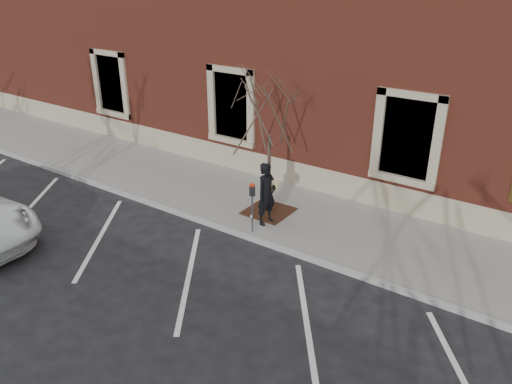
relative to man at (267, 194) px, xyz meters
The scene contains 9 objects.
ground 1.31m from the man, 106.67° to the right, with size 120.00×120.00×0.00m, color #28282B.
sidewalk_near 1.38m from the man, 103.49° to the left, with size 40.00×3.50×0.15m, color gray.
curb_near 1.29m from the man, 105.71° to the right, with size 40.00×0.12×0.15m, color #9E9E99.
parking_stripes 3.16m from the man, 94.47° to the right, with size 28.00×4.40×0.01m, color silver, non-canonical shape.
building_civic 7.57m from the man, 91.92° to the left, with size 40.00×8.62×8.00m.
man is the anchor object (origin of this frame).
parking_meter 0.64m from the man, 93.78° to the right, with size 0.13×0.10×1.40m.
tree_grate 1.11m from the man, 118.74° to the left, with size 1.25×1.25×0.03m, color #422615.
sapling 2.19m from the man, 118.74° to the left, with size 2.54×2.54×4.23m.
Camera 1 is at (6.97, -9.49, 6.71)m, focal length 35.00 mm.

